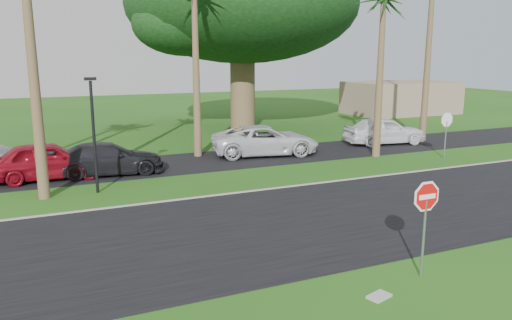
{
  "coord_description": "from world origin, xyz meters",
  "views": [
    {
      "loc": [
        -8.08,
        -12.01,
        5.48
      ],
      "look_at": [
        -0.97,
        3.94,
        1.8
      ],
      "focal_mm": 35.0,
      "sensor_mm": 36.0,
      "label": 1
    }
  ],
  "objects": [
    {
      "name": "canopy_tree",
      "position": [
        6.0,
        22.0,
        8.95
      ],
      "size": [
        16.5,
        16.5,
        13.12
      ],
      "color": "brown",
      "rests_on": "ground"
    },
    {
      "name": "utility_slab",
      "position": [
        -1.17,
        -3.48,
        0.03
      ],
      "size": [
        0.62,
        0.49,
        0.06
      ],
      "primitive_type": "cube",
      "rotation": [
        0.0,
        0.0,
        0.28
      ],
      "color": "#A09F98",
      "rests_on": "ground"
    },
    {
      "name": "car_minivan",
      "position": [
        3.53,
        12.75,
        0.82
      ],
      "size": [
        6.34,
        3.83,
        1.65
      ],
      "primitive_type": "imported",
      "rotation": [
        0.0,
        0.0,
        1.37
      ],
      "color": "silver",
      "rests_on": "ground"
    },
    {
      "name": "stop_sign_far",
      "position": [
        12.0,
        8.0,
        1.77
      ],
      "size": [
        1.05,
        0.07,
        2.62
      ],
      "rotation": [
        0.0,
        0.0,
        3.14
      ],
      "color": "gray",
      "rests_on": "ground"
    },
    {
      "name": "stop_sign_near",
      "position": [
        0.5,
        -3.0,
        1.77
      ],
      "size": [
        1.05,
        0.07,
        2.62
      ],
      "color": "gray",
      "rests_on": "ground"
    },
    {
      "name": "car_red",
      "position": [
        -7.73,
        11.65,
        0.86
      ],
      "size": [
        5.07,
        2.09,
        1.72
      ],
      "primitive_type": "imported",
      "rotation": [
        0.0,
        0.0,
        1.58
      ],
      "color": "maroon",
      "rests_on": "ground"
    },
    {
      "name": "car_dark",
      "position": [
        -5.14,
        11.53,
        0.74
      ],
      "size": [
        5.25,
        2.45,
        1.48
      ],
      "primitive_type": "imported",
      "rotation": [
        0.0,
        0.0,
        1.5
      ],
      "color": "black",
      "rests_on": "ground"
    },
    {
      "name": "streetlight_right",
      "position": [
        -6.0,
        8.5,
        2.65
      ],
      "size": [
        0.45,
        0.25,
        4.64
      ],
      "color": "black",
      "rests_on": "ground"
    },
    {
      "name": "car_pickup",
      "position": [
        11.75,
        12.85,
        0.86
      ],
      "size": [
        5.26,
        2.74,
        1.71
      ],
      "primitive_type": "imported",
      "rotation": [
        0.0,
        0.0,
        1.42
      ],
      "color": "white",
      "rests_on": "ground"
    },
    {
      "name": "parking_strip",
      "position": [
        0.0,
        12.5,
        0.01
      ],
      "size": [
        120.0,
        5.0,
        0.02
      ],
      "primitive_type": "cube",
      "color": "black",
      "rests_on": "ground"
    },
    {
      "name": "building_far",
      "position": [
        24.0,
        26.0,
        1.5
      ],
      "size": [
        10.0,
        6.0,
        3.0
      ],
      "primitive_type": "cube",
      "color": "gray",
      "rests_on": "ground"
    },
    {
      "name": "ground",
      "position": [
        0.0,
        0.0,
        0.0
      ],
      "size": [
        120.0,
        120.0,
        0.0
      ],
      "primitive_type": "plane",
      "color": "#215014",
      "rests_on": "ground"
    },
    {
      "name": "palm_right_near",
      "position": [
        9.0,
        10.0,
        8.19
      ],
      "size": [
        5.0,
        5.0,
        9.5
      ],
      "color": "brown",
      "rests_on": "ground"
    },
    {
      "name": "road",
      "position": [
        0.0,
        2.0,
        0.01
      ],
      "size": [
        120.0,
        8.0,
        0.02
      ],
      "primitive_type": "cube",
      "color": "black",
      "rests_on": "ground"
    },
    {
      "name": "curb",
      "position": [
        0.0,
        6.05,
        0.03
      ],
      "size": [
        120.0,
        0.12,
        0.06
      ],
      "primitive_type": "cube",
      "color": "gray",
      "rests_on": "ground"
    }
  ]
}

